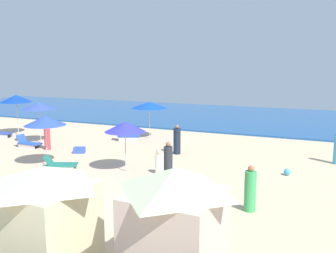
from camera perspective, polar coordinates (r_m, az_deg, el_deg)
The scene contains 20 objects.
ground_plane at distance 14.09m, azimuth -17.09°, elevation -11.25°, with size 60.00×60.00×0.00m, color beige.
ocean at distance 33.91m, azimuth 7.91°, elevation 1.52°, with size 60.00×15.08×0.12m, color #1B5193.
cabana_3 at distance 9.85m, azimuth -17.88°, elevation -12.53°, with size 2.33×2.33×2.53m.
cabana_4 at distance 8.27m, azimuth 1.12°, elevation -15.34°, with size 2.14×2.17×2.83m.
umbrella_0 at distance 24.24m, azimuth -2.79°, elevation 3.22°, with size 2.26×2.26×2.35m.
lounge_chair_0_0 at distance 23.93m, azimuth -6.12°, elevation -1.45°, with size 1.57×1.12×0.70m.
umbrella_1 at distance 17.03m, azimuth -6.44°, elevation -0.04°, with size 1.83×1.83×2.28m.
umbrella_2 at distance 27.26m, azimuth -21.78°, elevation 3.91°, with size 2.04×2.04×2.70m.
lounge_chair_2_0 at distance 27.03m, azimuth -23.75°, elevation -0.95°, with size 1.48×0.87×0.64m.
umbrella_3 at distance 24.00m, azimuth -18.76°, elevation 2.94°, with size 1.93×1.93×2.48m.
lounge_chair_3_0 at distance 23.36m, azimuth -20.16°, elevation -2.35°, with size 1.51×0.70×0.72m.
umbrella_4 at distance 18.71m, azimuth -17.92°, elevation 0.82°, with size 1.93×1.93×2.39m.
lounge_chair_4_0 at distance 18.29m, azimuth -15.90°, elevation -5.47°, with size 1.59×1.15×0.67m.
beachgoer_0 at distance 22.37m, azimuth -17.63°, elevation -1.52°, with size 0.47×0.47×1.54m.
beachgoer_2 at distance 14.61m, azimuth -1.34°, elevation -6.74°, with size 0.41×0.41×1.67m.
beachgoer_3 at distance 20.37m, azimuth 1.36°, elevation -2.11°, with size 0.54×0.54×1.59m.
beachgoer_4 at distance 13.10m, azimuth 12.19°, elevation -9.32°, with size 0.55×0.55×1.56m.
beachgoer_5 at distance 16.41m, azimuth 0.03°, elevation -5.16°, with size 0.51×0.51×1.54m.
cooler_box_0 at distance 21.20m, azimuth -13.12°, elevation -3.46°, with size 0.60×0.39×0.32m, color #3355B1.
beach_ball_2 at distance 17.56m, azimuth 17.40°, elevation -6.51°, with size 0.30×0.30×0.30m, color #3AA1DE.
Camera 1 is at (8.61, -9.97, 5.00)m, focal length 40.73 mm.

